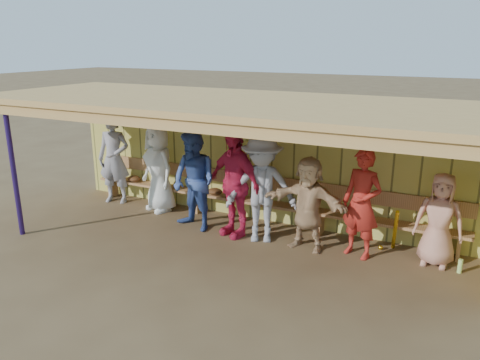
# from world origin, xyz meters

# --- Properties ---
(ground) EXTENTS (90.00, 90.00, 0.00)m
(ground) POSITION_xyz_m (0.00, 0.00, 0.00)
(ground) COLOR brown
(ground) RESTS_ON ground
(player_a) EXTENTS (0.80, 0.62, 1.94)m
(player_a) POSITION_xyz_m (-3.27, 0.81, 0.97)
(player_a) COLOR gray
(player_a) RESTS_ON ground
(player_b) EXTENTS (1.04, 0.86, 1.81)m
(player_b) POSITION_xyz_m (-2.10, 0.81, 0.91)
(player_b) COLOR white
(player_b) RESTS_ON ground
(player_c) EXTENTS (1.06, 0.92, 1.86)m
(player_c) POSITION_xyz_m (-0.90, 0.26, 0.93)
(player_c) COLOR #354F94
(player_c) RESTS_ON ground
(player_d) EXTENTS (1.24, 0.81, 1.96)m
(player_d) POSITION_xyz_m (-0.12, 0.34, 0.98)
(player_d) COLOR #CE2146
(player_d) RESTS_ON ground
(player_e) EXTENTS (1.41, 1.11, 1.92)m
(player_e) POSITION_xyz_m (0.43, 0.32, 0.96)
(player_e) COLOR gray
(player_e) RESTS_ON ground
(player_f) EXTENTS (1.54, 0.65, 1.61)m
(player_f) POSITION_xyz_m (1.26, 0.36, 0.80)
(player_f) COLOR tan
(player_f) RESTS_ON ground
(player_g) EXTENTS (0.76, 0.61, 1.80)m
(player_g) POSITION_xyz_m (2.12, 0.48, 0.90)
(player_g) COLOR #AD241B
(player_g) RESTS_ON ground
(player_h) EXTENTS (0.74, 0.50, 1.49)m
(player_h) POSITION_xyz_m (3.27, 0.71, 0.75)
(player_h) COLOR tan
(player_h) RESTS_ON ground
(dugout_structure) EXTENTS (8.80, 3.20, 2.50)m
(dugout_structure) POSITION_xyz_m (0.39, 0.69, 1.69)
(dugout_structure) COLOR #C4BB53
(dugout_structure) RESTS_ON ground
(bench) EXTENTS (7.60, 0.34, 0.93)m
(bench) POSITION_xyz_m (0.00, 1.12, 0.53)
(bench) COLOR #B17E4C
(bench) RESTS_ON ground
(dugout_equipment) EXTENTS (6.76, 0.62, 0.80)m
(dugout_equipment) POSITION_xyz_m (-0.69, 0.99, 0.49)
(dugout_equipment) COLOR gold
(dugout_equipment) RESTS_ON ground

